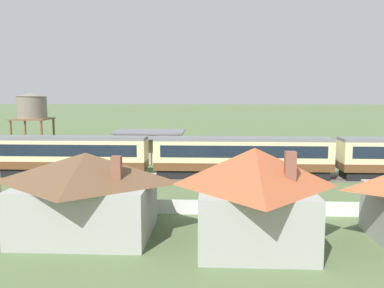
{
  "coord_description": "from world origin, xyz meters",
  "views": [
    {
      "loc": [
        -10.2,
        -41.69,
        8.52
      ],
      "look_at": [
        -12.45,
        3.64,
        2.92
      ],
      "focal_mm": 38.0,
      "sensor_mm": 36.0,
      "label": 1
    }
  ],
  "objects_px": {
    "water_tower": "(32,107)",
    "cottage_brown_roof": "(87,192)",
    "cottage_terracotta_roof": "(254,194)",
    "passenger_train": "(245,155)",
    "station_building": "(150,146)",
    "parked_car_black": "(242,184)"
  },
  "relations": [
    {
      "from": "station_building",
      "to": "cottage_terracotta_roof",
      "type": "distance_m",
      "value": 30.28
    },
    {
      "from": "passenger_train",
      "to": "cottage_terracotta_roof",
      "type": "xyz_separation_m",
      "value": [
        -0.94,
        -18.52,
        0.58
      ]
    },
    {
      "from": "water_tower",
      "to": "station_building",
      "type": "bearing_deg",
      "value": 2.08
    },
    {
      "from": "passenger_train",
      "to": "parked_car_black",
      "type": "xyz_separation_m",
      "value": [
        -0.68,
        -5.79,
        -1.67
      ]
    },
    {
      "from": "passenger_train",
      "to": "station_building",
      "type": "height_order",
      "value": "passenger_train"
    },
    {
      "from": "station_building",
      "to": "cottage_brown_roof",
      "type": "xyz_separation_m",
      "value": [
        0.4,
        -27.45,
        0.65
      ]
    },
    {
      "from": "passenger_train",
      "to": "cottage_terracotta_roof",
      "type": "bearing_deg",
      "value": -92.89
    },
    {
      "from": "cottage_terracotta_roof",
      "to": "parked_car_black",
      "type": "xyz_separation_m",
      "value": [
        0.25,
        12.73,
        -2.25
      ]
    },
    {
      "from": "passenger_train",
      "to": "cottage_brown_roof",
      "type": "height_order",
      "value": "cottage_brown_roof"
    },
    {
      "from": "water_tower",
      "to": "parked_car_black",
      "type": "bearing_deg",
      "value": -30.75
    },
    {
      "from": "station_building",
      "to": "water_tower",
      "type": "height_order",
      "value": "water_tower"
    },
    {
      "from": "water_tower",
      "to": "cottage_brown_roof",
      "type": "relative_size",
      "value": 1.05
    },
    {
      "from": "station_building",
      "to": "water_tower",
      "type": "xyz_separation_m",
      "value": [
        -14.91,
        -0.54,
        4.88
      ]
    },
    {
      "from": "water_tower",
      "to": "cottage_terracotta_roof",
      "type": "xyz_separation_m",
      "value": [
        25.25,
        -27.9,
        -3.97
      ]
    },
    {
      "from": "station_building",
      "to": "cottage_brown_roof",
      "type": "relative_size",
      "value": 1.06
    },
    {
      "from": "passenger_train",
      "to": "station_building",
      "type": "distance_m",
      "value": 15.02
    },
    {
      "from": "station_building",
      "to": "cottage_brown_roof",
      "type": "height_order",
      "value": "cottage_brown_roof"
    },
    {
      "from": "water_tower",
      "to": "cottage_terracotta_roof",
      "type": "relative_size",
      "value": 1.17
    },
    {
      "from": "passenger_train",
      "to": "cottage_terracotta_roof",
      "type": "height_order",
      "value": "cottage_terracotta_roof"
    },
    {
      "from": "cottage_terracotta_roof",
      "to": "parked_car_black",
      "type": "relative_size",
      "value": 1.53
    },
    {
      "from": "passenger_train",
      "to": "cottage_brown_roof",
      "type": "relative_size",
      "value": 6.71
    },
    {
      "from": "passenger_train",
      "to": "water_tower",
      "type": "xyz_separation_m",
      "value": [
        -26.18,
        9.38,
        4.55
      ]
    }
  ]
}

